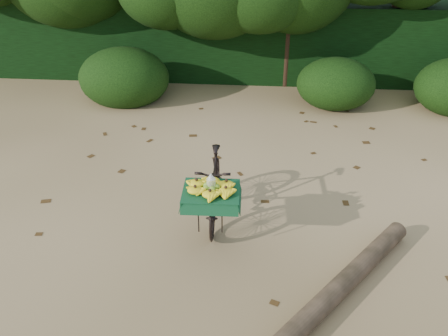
{
  "coord_description": "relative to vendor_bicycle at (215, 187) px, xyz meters",
  "views": [
    {
      "loc": [
        -0.06,
        -5.26,
        3.99
      ],
      "look_at": [
        -0.49,
        0.01,
        0.89
      ],
      "focal_mm": 38.0,
      "sensor_mm": 36.0,
      "label": 1
    }
  ],
  "objects": [
    {
      "name": "leaf_litter",
      "position": [
        0.63,
        0.51,
        -0.5
      ],
      "size": [
        7.0,
        7.3,
        0.01
      ],
      "primitive_type": null,
      "color": "#452B12",
      "rests_on": "ground"
    },
    {
      "name": "ground",
      "position": [
        0.63,
        -0.14,
        -0.5
      ],
      "size": [
        80.0,
        80.0,
        0.0
      ],
      "primitive_type": "plane",
      "color": "tan",
      "rests_on": "ground"
    },
    {
      "name": "vendor_bicycle",
      "position": [
        0.0,
        0.0,
        0.0
      ],
      "size": [
        0.71,
        1.71,
        0.98
      ],
      "rotation": [
        0.0,
        0.0,
        0.03
      ],
      "color": "black",
      "rests_on": "ground"
    },
    {
      "name": "fallen_log",
      "position": [
        1.44,
        -1.52,
        -0.38
      ],
      "size": [
        2.22,
        2.68,
        0.23
      ],
      "primitive_type": "cylinder",
      "rotation": [
        1.57,
        0.0,
        -0.68
      ],
      "color": "brown",
      "rests_on": "ground"
    },
    {
      "name": "hedge_backdrop",
      "position": [
        0.63,
        6.16,
        0.4
      ],
      "size": [
        26.0,
        1.8,
        1.8
      ],
      "primitive_type": "cube",
      "color": "black",
      "rests_on": "ground"
    },
    {
      "name": "bush_clumps",
      "position": [
        1.13,
        4.16,
        -0.05
      ],
      "size": [
        8.8,
        1.7,
        0.9
      ],
      "primitive_type": null,
      "color": "black",
      "rests_on": "ground"
    }
  ]
}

